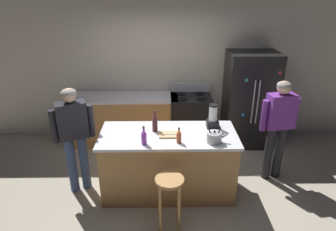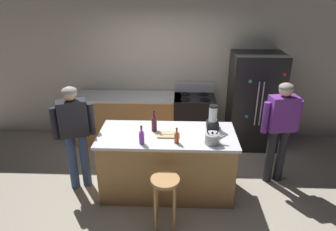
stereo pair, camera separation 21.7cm
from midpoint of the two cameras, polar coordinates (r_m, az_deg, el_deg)
The scene contains 16 objects.
ground_plane at distance 4.72m, azimuth 1.20°, elevation -13.83°, with size 14.00×14.00×0.00m, color #B2A893.
back_wall at distance 5.90m, azimuth 1.71°, elevation 8.65°, with size 8.00×0.10×2.70m, color beige.
kitchen_island at distance 4.45m, azimuth 1.26°, elevation -8.94°, with size 1.93×0.87×0.95m.
back_counter_run at distance 5.88m, azimuth -6.26°, elevation -0.60°, with size 2.00×0.64×0.95m.
refrigerator at distance 5.81m, azimuth 16.99°, elevation 2.57°, with size 0.90×0.73×1.78m.
stove_range at distance 5.80m, azimuth 5.98°, elevation -0.81°, with size 0.76×0.65×1.13m.
person_by_island_left at distance 4.47m, azimuth -15.99°, elevation -2.47°, with size 0.58×0.35×1.61m.
person_by_sink_right at distance 4.77m, azimuth 21.76°, elevation -1.53°, with size 0.60×0.29×1.61m.
bar_stool at distance 3.83m, azimuth 1.13°, elevation -13.83°, with size 0.36×0.36×0.70m.
blender_appliance at distance 4.39m, azimuth 9.88°, elevation -0.60°, with size 0.17×0.17×0.35m.
bottle_soda at distance 3.93m, azimuth -3.43°, elevation -4.15°, with size 0.07×0.07×0.26m.
bottle_cooking_sauce at distance 3.96m, azimuth 3.22°, elevation -4.20°, with size 0.06×0.06×0.22m.
bottle_wine at distance 4.25m, azimuth -1.18°, elevation -1.52°, with size 0.08×0.08×0.32m.
tea_kettle at distance 4.00m, azimuth 9.94°, elevation -4.23°, with size 0.28×0.20×0.27m.
cutting_board at distance 4.17m, azimuth 1.58°, elevation -3.67°, with size 0.30×0.20×0.02m, color tan.
chef_knife at distance 4.17m, azimuth 1.86°, elevation -3.52°, with size 0.22×0.03×0.01m, color #B7BABF.
Camera 2 is at (0.16, -3.75, 2.87)m, focal length 32.21 mm.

